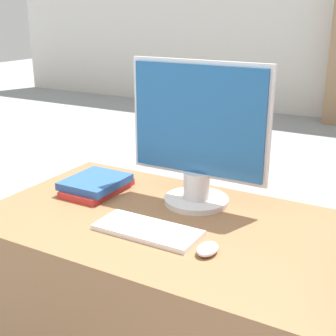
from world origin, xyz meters
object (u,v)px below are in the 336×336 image
(keyboard, at_px, (147,230))
(book_stack, at_px, (96,185))
(monitor, at_px, (198,136))
(mouse, at_px, (208,249))

(keyboard, xyz_separation_m, book_stack, (-0.35, 0.20, 0.02))
(monitor, height_order, mouse, monitor)
(monitor, bearing_deg, mouse, -58.97)
(keyboard, bearing_deg, book_stack, 150.60)
(monitor, bearing_deg, keyboard, -95.79)
(monitor, bearing_deg, book_stack, -166.77)
(monitor, xyz_separation_m, book_stack, (-0.38, -0.09, -0.22))
(keyboard, height_order, book_stack, book_stack)
(keyboard, relative_size, book_stack, 1.27)
(keyboard, height_order, mouse, mouse)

